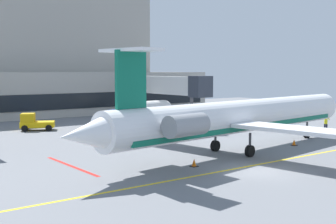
# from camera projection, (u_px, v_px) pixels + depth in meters

# --- Properties ---
(ground) EXTENTS (120.00, 120.00, 0.11)m
(ground) POSITION_uv_depth(u_px,v_px,m) (261.00, 172.00, 29.57)
(ground) COLOR slate
(terminal_building) EXTENTS (59.91, 17.03, 19.10)m
(terminal_building) POSITION_uv_depth(u_px,v_px,m) (34.00, 67.00, 70.21)
(terminal_building) COLOR #ADA89E
(terminal_building) RESTS_ON ground
(jet_bridge_east) EXTENTS (2.40, 18.41, 5.98)m
(jet_bridge_east) POSITION_uv_depth(u_px,v_px,m) (164.00, 86.00, 61.73)
(jet_bridge_east) COLOR silver
(jet_bridge_east) RESTS_ON ground
(regional_jet) EXTENTS (33.56, 24.70, 7.97)m
(regional_jet) POSITION_uv_depth(u_px,v_px,m) (239.00, 117.00, 36.26)
(regional_jet) COLOR white
(regional_jet) RESTS_ON ground
(baggage_tug) EXTENTS (4.09, 3.39, 1.91)m
(baggage_tug) POSITION_uv_depth(u_px,v_px,m) (34.00, 122.00, 50.12)
(baggage_tug) COLOR #E5B20C
(baggage_tug) RESTS_ON ground
(pushback_tractor) EXTENTS (3.72, 3.36, 1.90)m
(pushback_tractor) POSITION_uv_depth(u_px,v_px,m) (206.00, 125.00, 47.48)
(pushback_tractor) COLOR #1E4CB2
(pushback_tractor) RESTS_ON ground
(belt_loader) EXTENTS (4.30, 2.93, 2.37)m
(belt_loader) POSITION_uv_depth(u_px,v_px,m) (123.00, 121.00, 49.73)
(belt_loader) COLOR #19389E
(belt_loader) RESTS_ON ground
(fuel_tank) EXTENTS (6.40, 2.53, 2.57)m
(fuel_tank) POSITION_uv_depth(u_px,v_px,m) (152.00, 109.00, 61.51)
(fuel_tank) COLOR white
(fuel_tank) RESTS_ON ground
(marshaller) EXTENTS (0.34, 0.82, 1.89)m
(marshaller) POSITION_uv_depth(u_px,v_px,m) (326.00, 123.00, 49.05)
(marshaller) COLOR #191E33
(marshaller) RESTS_ON ground
(safety_cone_alpha) EXTENTS (0.47, 0.47, 0.55)m
(safety_cone_alpha) POSITION_uv_depth(u_px,v_px,m) (104.00, 143.00, 39.71)
(safety_cone_alpha) COLOR orange
(safety_cone_alpha) RESTS_ON ground
(safety_cone_bravo) EXTENTS (0.47, 0.47, 0.55)m
(safety_cone_bravo) POSITION_uv_depth(u_px,v_px,m) (194.00, 163.00, 31.12)
(safety_cone_bravo) COLOR orange
(safety_cone_bravo) RESTS_ON ground
(safety_cone_charlie) EXTENTS (0.47, 0.47, 0.55)m
(safety_cone_charlie) POSITION_uv_depth(u_px,v_px,m) (294.00, 143.00, 39.94)
(safety_cone_charlie) COLOR orange
(safety_cone_charlie) RESTS_ON ground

